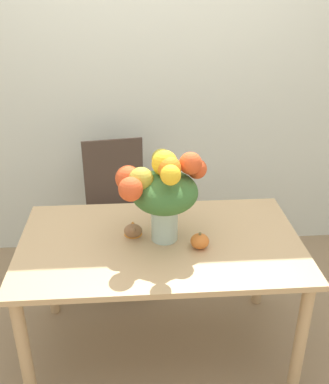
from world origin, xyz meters
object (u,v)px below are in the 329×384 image
dining_chair_near_window (118,211)px  pumpkin (200,241)px  flower_vase (162,189)px  turkey_figurine (133,229)px

dining_chair_near_window → pumpkin: bearing=-70.5°
pumpkin → dining_chair_near_window: size_ratio=0.10×
pumpkin → flower_vase: bearing=152.0°
flower_vase → turkey_figurine: bearing=164.0°
turkey_figurine → dining_chair_near_window: (-0.11, 0.68, -0.27)m
pumpkin → turkey_figurine: size_ratio=0.74×
pumpkin → dining_chair_near_window: dining_chair_near_window is taller
flower_vase → dining_chair_near_window: size_ratio=0.49×
turkey_figurine → pumpkin: bearing=-22.8°
flower_vase → dining_chair_near_window: bearing=109.3°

